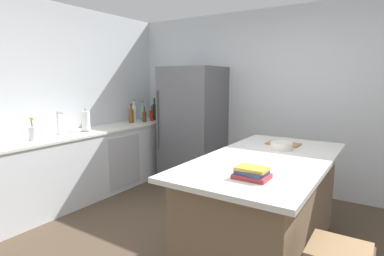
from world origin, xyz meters
The scene contains 18 objects.
wall_rear centered at (0.00, 2.25, 1.30)m, with size 6.00×0.10×2.60m, color silver.
wall_left centered at (-2.45, 0.00, 1.30)m, with size 0.10×6.00×2.60m, color silver.
counter_run_left centered at (-2.09, 0.50, 0.45)m, with size 0.64×3.23×0.91m.
kitchen_island centered at (0.48, 0.44, 0.46)m, with size 1.03×2.06×0.91m.
refrigerator centered at (-1.21, 1.82, 0.90)m, with size 0.86×0.79×1.79m.
sink_faucet centered at (-2.14, 0.13, 1.06)m, with size 0.15×0.05×0.30m.
flower_vase centered at (-2.08, -0.25, 1.00)m, with size 0.09×0.09×0.27m.
paper_towel_roll centered at (-2.07, 0.49, 1.04)m, with size 0.14×0.14×0.31m.
olive_oil_bottle centered at (-2.00, 1.99, 1.04)m, with size 0.06×0.06×0.35m.
wine_bottle centered at (-2.05, 1.90, 1.06)m, with size 0.07×0.07×0.38m.
hot_sauce_bottle centered at (-2.04, 1.81, 1.00)m, with size 0.06×0.06×0.25m.
gin_bottle centered at (-2.15, 1.71, 1.04)m, with size 0.08×0.08×0.34m.
syrup_bottle centered at (-2.03, 1.62, 1.00)m, with size 0.06×0.06×0.24m.
soda_bottle centered at (-2.17, 1.53, 1.05)m, with size 0.07×0.07×0.36m.
whiskey_bottle centered at (-2.14, 1.42, 1.03)m, with size 0.08×0.08×0.31m.
cookbook_stack centered at (0.59, -0.20, 0.95)m, with size 0.24×0.19×0.08m.
mixing_bowl centered at (0.49, 0.81, 0.95)m, with size 0.21×0.21×0.07m.
cutting_board centered at (0.43, 1.05, 0.92)m, with size 0.34×0.21×0.02m.
Camera 1 is at (1.38, -2.20, 1.61)m, focal length 28.99 mm.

